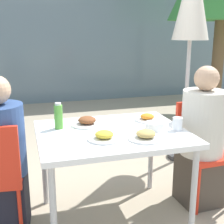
% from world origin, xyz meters
% --- Properties ---
extents(ground_plane, '(24.00, 24.00, 0.00)m').
position_xyz_m(ground_plane, '(0.00, 0.00, 0.00)').
color(ground_plane, tan).
extents(building_facade, '(10.00, 0.20, 3.00)m').
position_xyz_m(building_facade, '(0.00, 4.47, 1.50)').
color(building_facade, slate).
rests_on(building_facade, ground).
extents(dining_table, '(1.11, 0.90, 0.75)m').
position_xyz_m(dining_table, '(0.00, 0.00, 0.69)').
color(dining_table, white).
rests_on(dining_table, ground).
extents(person_left, '(0.35, 0.35, 1.20)m').
position_xyz_m(person_left, '(-0.81, 0.09, 0.56)').
color(person_left, black).
rests_on(person_left, ground).
extents(chair_right, '(0.42, 0.42, 0.89)m').
position_xyz_m(chair_right, '(0.85, 0.12, 0.52)').
color(chair_right, red).
rests_on(chair_right, ground).
extents(person_right, '(0.36, 0.36, 1.22)m').
position_xyz_m(person_right, '(0.81, 0.03, 0.57)').
color(person_right, '#473D33').
rests_on(person_right, ground).
extents(closed_umbrella, '(0.40, 0.40, 2.32)m').
position_xyz_m(closed_umbrella, '(1.17, 0.97, 1.76)').
color(closed_umbrella, '#333333').
rests_on(closed_umbrella, ground).
extents(plate_0, '(0.21, 0.21, 0.06)m').
position_xyz_m(plate_0, '(0.36, 0.19, 0.77)').
color(plate_0, white).
rests_on(plate_0, dining_table).
extents(plate_1, '(0.26, 0.26, 0.07)m').
position_xyz_m(plate_1, '(-0.15, 0.20, 0.78)').
color(plate_1, white).
rests_on(plate_1, dining_table).
extents(plate_2, '(0.25, 0.25, 0.07)m').
position_xyz_m(plate_2, '(0.18, -0.24, 0.78)').
color(plate_2, white).
rests_on(plate_2, dining_table).
extents(plate_3, '(0.23, 0.23, 0.07)m').
position_xyz_m(plate_3, '(-0.10, -0.17, 0.78)').
color(plate_3, white).
rests_on(plate_3, dining_table).
extents(bottle, '(0.07, 0.07, 0.20)m').
position_xyz_m(bottle, '(-0.38, 0.18, 0.85)').
color(bottle, '#51A338').
rests_on(bottle, dining_table).
extents(drinking_cup, '(0.08, 0.08, 0.10)m').
position_xyz_m(drinking_cup, '(0.49, -0.11, 0.80)').
color(drinking_cup, white).
rests_on(drinking_cup, dining_table).
extents(salad_bowl, '(0.15, 0.15, 0.06)m').
position_xyz_m(salad_bowl, '(0.32, -0.06, 0.78)').
color(salad_bowl, white).
rests_on(salad_bowl, dining_table).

